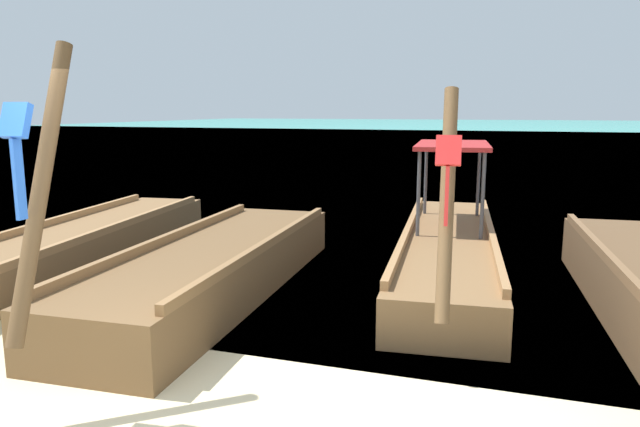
# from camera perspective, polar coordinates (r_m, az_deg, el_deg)

# --- Properties ---
(sea_water) EXTENTS (120.00, 120.00, 0.00)m
(sea_water) POSITION_cam_1_polar(r_m,az_deg,el_deg) (64.67, 16.38, 7.73)
(sea_water) COLOR #2DB29E
(sea_water) RESTS_ON ground
(longtail_boat_turquoise_ribbon) EXTENTS (1.96, 7.29, 2.65)m
(longtail_boat_turquoise_ribbon) POSITION_cam_1_polar(r_m,az_deg,el_deg) (9.05, -23.31, -3.17)
(longtail_boat_turquoise_ribbon) COLOR brown
(longtail_boat_turquoise_ribbon) RESTS_ON ground
(longtail_boat_blue_ribbon) EXTENTS (1.64, 5.88, 2.71)m
(longtail_boat_blue_ribbon) POSITION_cam_1_polar(r_m,az_deg,el_deg) (7.27, -10.15, -5.22)
(longtail_boat_blue_ribbon) COLOR brown
(longtail_boat_blue_ribbon) RESTS_ON ground
(longtail_boat_red_ribbon) EXTENTS (1.72, 6.55, 2.40)m
(longtail_boat_red_ribbon) POSITION_cam_1_polar(r_m,az_deg,el_deg) (8.34, 12.29, -3.28)
(longtail_boat_red_ribbon) COLOR brown
(longtail_boat_red_ribbon) RESTS_ON ground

